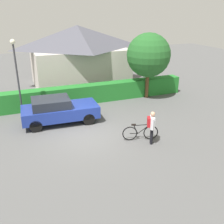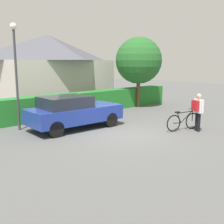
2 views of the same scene
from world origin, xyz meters
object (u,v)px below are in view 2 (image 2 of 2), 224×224
at_px(street_lamp, 16,63).
at_px(tree_kerbside, 139,61).
at_px(bicycle, 183,121).
at_px(person_rider, 198,109).
at_px(parked_car_near, 73,112).

xyz_separation_m(street_lamp, tree_kerbside, (8.78, 0.76, 0.15)).
bearing_deg(street_lamp, bicycle, -43.49).
xyz_separation_m(person_rider, street_lamp, (-5.59, 5.51, 1.94)).
relative_size(person_rider, tree_kerbside, 0.36).
bearing_deg(street_lamp, tree_kerbside, 4.95).
distance_m(bicycle, tree_kerbside, 7.27).
relative_size(parked_car_near, bicycle, 2.47).
xyz_separation_m(parked_car_near, person_rider, (3.69, -4.07, 0.21)).
distance_m(person_rider, tree_kerbside, 7.35).
xyz_separation_m(person_rider, tree_kerbside, (3.19, 6.27, 2.09)).
height_order(parked_car_near, person_rider, person_rider).
bearing_deg(bicycle, person_rider, -58.94).
distance_m(bicycle, person_rider, 0.84).
xyz_separation_m(bicycle, person_rider, (0.30, -0.50, 0.60)).
height_order(parked_car_near, tree_kerbside, tree_kerbside).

